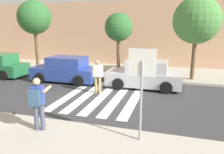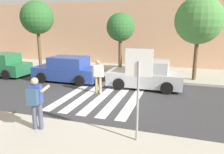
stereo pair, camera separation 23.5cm
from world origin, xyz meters
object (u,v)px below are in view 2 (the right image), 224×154
pedestrian_crossing (98,75)px  parked_car_blue (68,70)px  stop_sign (138,75)px  street_tree_east (199,20)px  parked_car_silver (146,75)px  parked_car_green (1,65)px  photographer_with_backpack (36,99)px  street_tree_center (120,28)px  street_tree_west (37,18)px

pedestrian_crossing → parked_car_blue: pedestrian_crossing is taller
stop_sign → street_tree_east: 8.64m
stop_sign → pedestrian_crossing: size_ratio=1.56×
parked_car_silver → pedestrian_crossing: bearing=-140.9°
parked_car_green → parked_car_blue: size_ratio=1.00×
photographer_with_backpack → street_tree_east: size_ratio=0.35×
stop_sign → parked_car_green: (-10.84, 6.06, -1.37)m
parked_car_silver → street_tree_center: (-2.14, 2.35, 2.54)m
street_tree_west → street_tree_center: (6.49, -0.13, -0.69)m
parked_car_silver → street_tree_center: bearing=132.3°
street_tree_west → street_tree_east: 11.29m
pedestrian_crossing → street_tree_east: bearing=39.6°
street_tree_east → street_tree_west: bearing=178.7°
parked_car_silver → street_tree_east: (2.64, 2.22, 2.97)m
street_tree_west → street_tree_east: bearing=-1.3°
street_tree_center → parked_car_silver: bearing=-47.7°
photographer_with_backpack → street_tree_west: (-6.17, 8.85, 2.79)m
pedestrian_crossing → street_tree_east: street_tree_east is taller
stop_sign → parked_car_silver: bearing=96.9°
stop_sign → street_tree_center: size_ratio=0.66×
parked_car_green → street_tree_east: 13.29m
stop_sign → parked_car_blue: bearing=132.8°
stop_sign → street_tree_east: bearing=77.0°
street_tree_east → street_tree_center: bearing=178.4°
street_tree_west → street_tree_east: (11.28, -0.26, -0.25)m
street_tree_east → parked_car_green: bearing=-170.1°
street_tree_center → street_tree_west: bearing=178.9°
parked_car_blue → street_tree_west: size_ratio=0.81×
street_tree_east → parked_car_blue: bearing=-163.6°
stop_sign → photographer_with_backpack: stop_sign is taller
street_tree_center → pedestrian_crossing: bearing=-90.2°
parked_car_green → street_tree_west: size_ratio=0.81×
pedestrian_crossing → parked_car_green: size_ratio=0.42×
stop_sign → photographer_with_backpack: bearing=-174.4°
photographer_with_backpack → parked_car_silver: bearing=68.9°
photographer_with_backpack → pedestrian_crossing: 4.63m
photographer_with_backpack → parked_car_blue: size_ratio=0.42×
parked_car_silver → photographer_with_backpack: bearing=-111.1°
parked_car_silver → street_tree_west: bearing=164.0°
photographer_with_backpack → street_tree_east: 10.31m
parked_car_blue → photographer_with_backpack: bearing=-69.2°
street_tree_center → street_tree_east: bearing=-1.6°
street_tree_center → parked_car_blue: bearing=-139.3°
photographer_with_backpack → street_tree_center: (0.32, 8.72, 2.10)m
stop_sign → pedestrian_crossing: stop_sign is taller
photographer_with_backpack → parked_car_green: (-7.65, 6.37, -0.44)m
parked_car_silver → street_tree_west: 9.55m
pedestrian_crossing → street_tree_center: (0.01, 4.10, 2.29)m
parked_car_blue → parked_car_silver: bearing=0.0°
stop_sign → photographer_with_backpack: 3.34m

